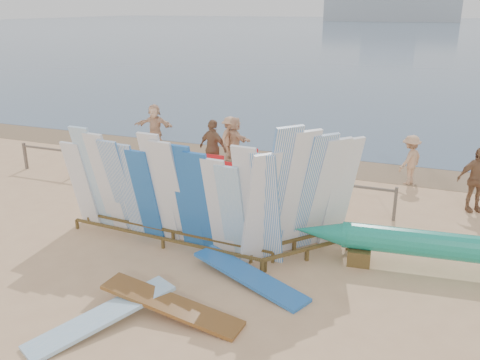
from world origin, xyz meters
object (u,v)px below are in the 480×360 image
at_px(beach_chair_left, 227,181).
at_px(beachgoer_11, 155,126).
at_px(main_surfboard_rack, 166,196).
at_px(side_surfboard_rack, 302,198).
at_px(vendor_table, 274,226).
at_px(beachgoer_5, 235,139).
at_px(beachgoer_10, 476,179).
at_px(outrigger_canoe, 447,248).
at_px(beach_chair_right, 212,177).
at_px(beachgoer_7, 295,151).
at_px(beachgoer_extra_0, 410,160).
at_px(flat_board_c, 172,314).
at_px(beachgoer_8, 283,164).
at_px(flat_board_b, 104,324).
at_px(beachgoer_3, 230,139).
at_px(stroller, 249,175).
at_px(flat_board_d, 249,282).

distance_m(beach_chair_left, beachgoer_11, 5.56).
bearing_deg(main_surfboard_rack, beach_chair_left, 97.08).
distance_m(side_surfboard_rack, vendor_table, 1.33).
xyz_separation_m(side_surfboard_rack, beachgoer_5, (-4.07, 6.26, -0.59)).
distance_m(beachgoer_10, beachgoer_5, 7.95).
bearing_deg(beachgoer_10, outrigger_canoe, -124.50).
relative_size(outrigger_canoe, beach_chair_right, 6.80).
xyz_separation_m(outrigger_canoe, beachgoer_5, (-7.02, 5.89, 0.21)).
bearing_deg(vendor_table, beachgoer_7, 98.13).
height_order(beach_chair_right, beachgoer_7, beachgoer_7).
bearing_deg(main_surfboard_rack, beachgoer_10, 39.87).
bearing_deg(main_surfboard_rack, beachgoer_11, 125.98).
distance_m(side_surfboard_rack, beachgoer_extra_0, 6.24).
relative_size(beachgoer_10, beachgoer_5, 1.12).
distance_m(flat_board_c, beachgoer_extra_0, 9.60).
height_order(beach_chair_right, beachgoer_5, beachgoer_5).
bearing_deg(beachgoer_8, flat_board_b, -101.22).
relative_size(main_surfboard_rack, beachgoer_3, 3.47).
xyz_separation_m(beach_chair_left, beachgoer_extra_0, (5.07, 2.46, 0.54)).
bearing_deg(flat_board_c, beachgoer_5, 18.58).
bearing_deg(beachgoer_7, beach_chair_right, -162.45).
xyz_separation_m(vendor_table, beachgoer_extra_0, (2.63, 5.44, 0.38)).
xyz_separation_m(flat_board_b, beachgoer_7, (0.86, 9.13, 0.83)).
height_order(side_surfboard_rack, flat_board_b, side_surfboard_rack).
height_order(beachgoer_3, beachgoer_8, beachgoer_8).
height_order(main_surfboard_rack, beachgoer_11, main_surfboard_rack).
bearing_deg(outrigger_canoe, beachgoer_8, 138.65).
distance_m(beach_chair_left, stroller, 0.72).
bearing_deg(flat_board_b, vendor_table, 93.76).
bearing_deg(flat_board_b, beachgoer_extra_0, 91.99).
distance_m(beach_chair_right, stroller, 1.18).
bearing_deg(outrigger_canoe, beachgoer_10, 74.33).
distance_m(outrigger_canoe, flat_board_d, 4.08).
distance_m(main_surfboard_rack, beachgoer_extra_0, 8.10).
xyz_separation_m(flat_board_c, beach_chair_right, (-2.16, 6.51, 0.27)).
bearing_deg(beach_chair_left, main_surfboard_rack, -78.58).
distance_m(outrigger_canoe, beach_chair_left, 6.91).
distance_m(outrigger_canoe, beachgoer_10, 3.96).
height_order(flat_board_b, beachgoer_5, beachgoer_5).
bearing_deg(vendor_table, flat_board_b, -114.65).
xyz_separation_m(main_surfboard_rack, stroller, (0.43, 4.15, -0.73)).
height_order(flat_board_d, flat_board_c, flat_board_c).
bearing_deg(beachgoer_3, flat_board_b, -164.43).
bearing_deg(main_surfboard_rack, flat_board_d, -17.17).
bearing_deg(beachgoer_11, outrigger_canoe, -37.72).
bearing_deg(outrigger_canoe, main_surfboard_rack, -177.03).
bearing_deg(side_surfboard_rack, beachgoer_3, 74.90).
distance_m(flat_board_b, flat_board_c, 1.18).
xyz_separation_m(outrigger_canoe, beach_chair_right, (-6.67, 3.13, -0.30)).
xyz_separation_m(beachgoer_11, beachgoer_8, (6.13, -3.28, 0.09)).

